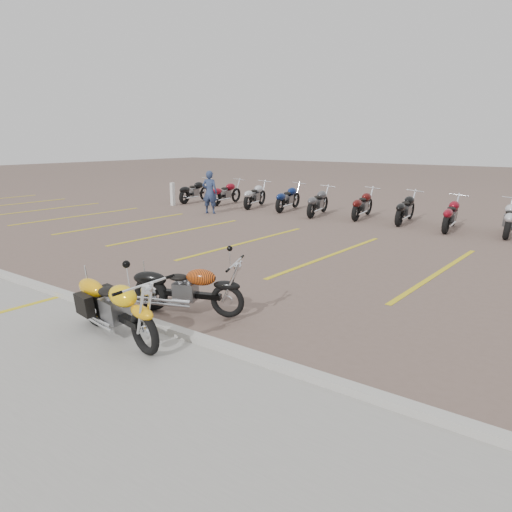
{
  "coord_description": "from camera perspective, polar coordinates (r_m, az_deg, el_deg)",
  "views": [
    {
      "loc": [
        5.94,
        -6.81,
        2.87
      ],
      "look_at": [
        0.48,
        0.31,
        0.75
      ],
      "focal_mm": 35.0,
      "sensor_mm": 36.0,
      "label": 1
    }
  ],
  "objects": [
    {
      "name": "person_a",
      "position": [
        19.64,
        -5.31,
        7.28
      ],
      "size": [
        0.71,
        0.6,
        1.67
      ],
      "primitive_type": "imported",
      "rotation": [
        0.0,
        0.0,
        3.53
      ],
      "color": "navy",
      "rests_on": "ground"
    },
    {
      "name": "yellow_cruiser",
      "position": [
        7.57,
        -15.61,
        -5.92
      ],
      "size": [
        2.17,
        0.52,
        0.9
      ],
      "rotation": [
        0.09,
        0.0,
        -0.17
      ],
      "color": "black",
      "rests_on": "ground"
    },
    {
      "name": "parking_stripes",
      "position": [
        12.66,
        8.47,
        0.06
      ],
      "size": [
        38.0,
        5.5,
        0.01
      ],
      "primitive_type": null,
      "color": "gold",
      "rests_on": "ground"
    },
    {
      "name": "bollard",
      "position": [
        22.23,
        -9.51,
        6.99
      ],
      "size": [
        0.15,
        0.15,
        1.0
      ],
      "primitive_type": "cube",
      "rotation": [
        0.0,
        0.0,
        -0.0
      ],
      "color": "silver",
      "rests_on": "ground"
    },
    {
      "name": "bg_bike_row",
      "position": [
        17.87,
        16.45,
        5.29
      ],
      "size": [
        20.8,
        2.08,
        1.1
      ],
      "color": "black",
      "rests_on": "ground"
    },
    {
      "name": "ground",
      "position": [
        9.48,
        -3.45,
        -4.36
      ],
      "size": [
        100.0,
        100.0,
        0.0
      ],
      "primitive_type": "plane",
      "color": "brown",
      "rests_on": "ground"
    },
    {
      "name": "flame_cruiser",
      "position": [
        8.38,
        -8.03,
        -3.96
      ],
      "size": [
        1.89,
        0.81,
        0.81
      ],
      "rotation": [
        0.08,
        0.0,
        0.36
      ],
      "color": "black",
      "rests_on": "ground"
    },
    {
      "name": "curb",
      "position": [
        8.14,
        -12.78,
        -7.24
      ],
      "size": [
        60.0,
        0.18,
        0.12
      ],
      "primitive_type": "cube",
      "color": "#ADAAA3",
      "rests_on": "ground"
    }
  ]
}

